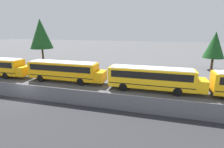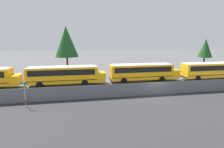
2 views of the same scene
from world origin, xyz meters
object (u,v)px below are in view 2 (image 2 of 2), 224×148
at_px(school_bus_3, 143,71).
at_px(tree_0, 205,48).
at_px(school_bus_4, 212,69).
at_px(street_sign, 25,94).
at_px(tree_2, 66,42).
at_px(school_bus_2, 65,74).

xyz_separation_m(school_bus_3, tree_0, (23.87, 15.33, 2.99)).
height_order(school_bus_3, school_bus_4, same).
height_order(school_bus_3, street_sign, school_bus_3).
height_order(street_sign, tree_2, tree_2).
bearing_deg(tree_0, school_bus_4, -124.01).
xyz_separation_m(school_bus_2, school_bus_4, (26.18, -0.35, 0.00)).
relative_size(school_bus_3, street_sign, 4.39).
distance_m(school_bus_2, street_sign, 9.12).
bearing_deg(school_bus_3, school_bus_2, -178.82).
distance_m(school_bus_3, tree_0, 28.52).
relative_size(school_bus_3, tree_0, 1.65).
distance_m(school_bus_4, street_sign, 30.83).
xyz_separation_m(school_bus_2, school_bus_3, (13.08, 0.27, 0.00)).
bearing_deg(school_bus_4, school_bus_3, 177.30).
bearing_deg(tree_0, school_bus_2, -157.11).
relative_size(street_sign, tree_0, 0.38).
height_order(school_bus_2, tree_2, tree_2).
bearing_deg(school_bus_2, tree_0, 22.89).
bearing_deg(tree_2, street_sign, -98.26).
bearing_deg(street_sign, school_bus_3, 27.43).
bearing_deg(tree_0, school_bus_3, -147.28).
relative_size(school_bus_2, school_bus_3, 1.00).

